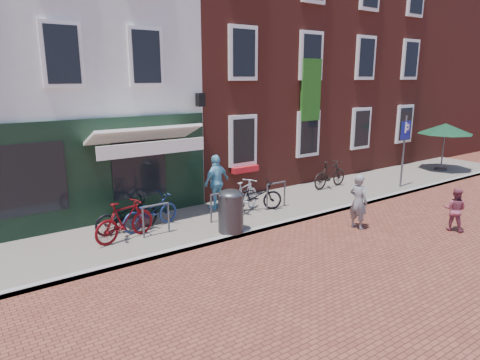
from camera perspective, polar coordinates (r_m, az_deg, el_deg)
ground at (r=12.22m, az=6.61°, el=-5.95°), size 80.00×80.00×0.00m
sidewalk at (r=13.91m, az=5.56°, el=-3.27°), size 24.00×3.00×0.10m
building_stucco at (r=15.77m, az=-26.09°, el=13.83°), size 8.00×8.00×9.00m
building_brick_mid at (r=18.36m, az=-3.34°, el=16.48°), size 6.00×8.00×10.00m
building_brick_right at (r=22.14m, az=10.45°, el=15.79°), size 6.00×8.00×10.00m
filler_right at (r=27.14m, az=20.33°, el=13.69°), size 7.00×8.00×9.00m
litter_bin at (r=11.16m, az=-1.23°, el=-3.83°), size 0.66×0.66×1.22m
parking_sign at (r=16.63m, az=21.08°, el=4.87°), size 0.50×0.08×2.62m
parasol at (r=20.41m, az=25.71°, el=6.42°), size 2.28×2.28×2.14m
woman at (r=12.09m, az=15.49°, el=-2.81°), size 0.41×0.58×1.52m
boy at (r=12.91m, az=26.71°, el=-3.53°), size 0.61×0.69×1.19m
cafe_person at (r=13.09m, az=-3.14°, el=-0.24°), size 1.06×0.65×1.69m
bicycle_0 at (r=11.61m, az=-14.84°, el=-4.50°), size 1.76×0.69×0.91m
bicycle_1 at (r=11.02m, az=-15.11°, el=-5.22°), size 1.74×0.84×1.01m
bicycle_2 at (r=11.72m, az=-11.86°, el=-4.17°), size 1.82×0.97×0.91m
bicycle_3 at (r=12.70m, az=0.61°, el=-2.24°), size 1.71×1.19×1.01m
bicycle_4 at (r=12.96m, az=1.91°, el=-2.15°), size 1.83×1.20×0.91m
bicycle_5 at (r=15.95m, az=11.90°, el=0.75°), size 1.70×0.57×1.01m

